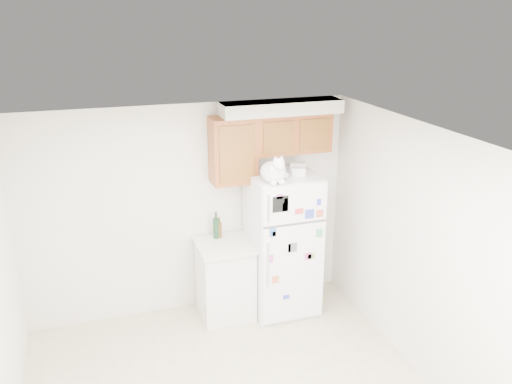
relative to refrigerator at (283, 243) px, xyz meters
name	(u,v)px	position (x,y,z in m)	size (l,w,h in m)	color
room_shell	(242,232)	(-0.91, -1.36, 0.82)	(3.84, 4.04, 2.52)	silver
refrigerator	(283,243)	(0.00, 0.00, 0.00)	(0.76, 0.78, 1.70)	white
base_counter	(225,279)	(-0.69, 0.07, -0.39)	(0.64, 0.64, 0.92)	white
cat	(274,171)	(-0.20, -0.24, 0.98)	(0.33, 0.48, 0.34)	white
storage_box_back	(298,167)	(0.21, 0.09, 0.90)	(0.18, 0.13, 0.10)	white
storage_box_front	(299,171)	(0.15, -0.07, 0.89)	(0.15, 0.11, 0.09)	white
bottle_green	(216,225)	(-0.74, 0.25, 0.23)	(0.08, 0.08, 0.33)	#19381E
bottle_amber	(219,227)	(-0.70, 0.25, 0.20)	(0.06, 0.06, 0.26)	#593814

